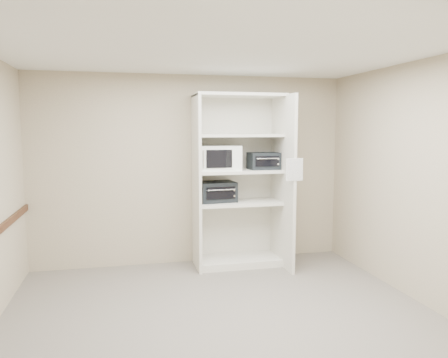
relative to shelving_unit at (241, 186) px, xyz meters
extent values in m
cube|color=slate|center=(-0.67, -1.70, -1.13)|extent=(4.50, 4.00, 0.01)
cube|color=white|center=(-0.67, -1.70, 1.57)|extent=(4.50, 4.00, 0.01)
cube|color=#BAB08C|center=(-0.67, 0.30, 0.22)|extent=(4.50, 0.02, 2.70)
cube|color=#BAB08C|center=(-0.67, -3.70, 0.22)|extent=(4.50, 0.02, 2.70)
cube|color=#BAB08C|center=(1.58, -1.70, 0.22)|extent=(0.02, 4.00, 2.70)
cube|color=beige|center=(-0.65, -0.02, 0.07)|extent=(0.04, 0.60, 2.40)
cube|color=beige|center=(0.55, -0.17, 0.07)|extent=(0.04, 0.90, 2.40)
cube|color=beige|center=(-0.05, 0.28, 0.07)|extent=(1.24, 0.02, 2.40)
cube|color=beige|center=(-0.05, 0.00, -1.08)|extent=(1.16, 0.56, 0.10)
cube|color=beige|center=(-0.05, 0.00, -0.23)|extent=(1.16, 0.56, 0.04)
cube|color=beige|center=(-0.05, 0.00, 0.22)|extent=(1.16, 0.56, 0.04)
cube|color=beige|center=(-0.05, 0.00, 0.72)|extent=(1.16, 0.56, 0.04)
cube|color=beige|center=(-0.05, 0.00, 1.27)|extent=(1.24, 0.60, 0.04)
cube|color=white|center=(-0.32, 0.01, 0.41)|extent=(0.59, 0.46, 0.34)
cube|color=black|center=(0.31, -0.03, 0.36)|extent=(0.42, 0.32, 0.24)
cube|color=black|center=(-0.35, 0.05, -0.07)|extent=(0.54, 0.43, 0.28)
cube|color=white|center=(0.54, -0.63, 0.29)|extent=(0.23, 0.01, 0.29)
camera|label=1|loc=(-1.63, -5.90, 0.81)|focal=35.00mm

